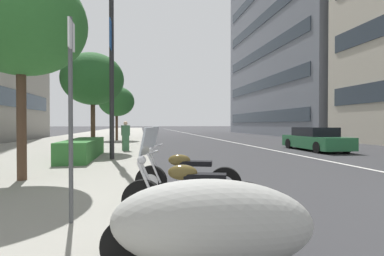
% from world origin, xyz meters
% --- Properties ---
extents(sidewalk_right_plaza, '(160.00, 10.04, 0.15)m').
position_xyz_m(sidewalk_right_plaza, '(30.00, 12.30, 0.07)').
color(sidewalk_right_plaza, gray).
rests_on(sidewalk_right_plaza, ground).
extents(lane_centre_stripe, '(110.00, 0.16, 0.01)m').
position_xyz_m(lane_centre_stripe, '(35.00, 0.00, 0.00)').
color(lane_centre_stripe, silver).
rests_on(lane_centre_stripe, ground).
extents(motorcycle_far_end_row, '(1.23, 2.17, 0.98)m').
position_xyz_m(motorcycle_far_end_row, '(0.08, 6.99, 0.53)').
color(motorcycle_far_end_row, '#9E9E99').
rests_on(motorcycle_far_end_row, ground).
extents(motorcycle_under_tarp, '(0.87, 2.20, 1.49)m').
position_xyz_m(motorcycle_under_tarp, '(1.59, 6.90, 0.45)').
color(motorcycle_under_tarp, black).
rests_on(motorcycle_under_tarp, ground).
extents(motorcycle_second_in_row, '(0.88, 2.13, 1.49)m').
position_xyz_m(motorcycle_second_in_row, '(3.04, 6.75, 0.45)').
color(motorcycle_second_in_row, black).
rests_on(motorcycle_second_in_row, ground).
extents(car_lead_in_lane, '(4.70, 2.01, 1.35)m').
position_xyz_m(car_lead_in_lane, '(12.20, -2.39, 0.63)').
color(car_lead_in_lane, '#236038').
rests_on(car_lead_in_lane, ground).
extents(parking_sign_by_curb, '(0.32, 0.06, 2.88)m').
position_xyz_m(parking_sign_by_curb, '(1.52, 8.61, 1.86)').
color(parking_sign_by_curb, '#47494C').
rests_on(parking_sign_by_curb, sidewalk_right_plaza).
extents(street_lamp_with_banners, '(1.26, 2.19, 7.85)m').
position_xyz_m(street_lamp_with_banners, '(8.90, 8.48, 4.91)').
color(street_lamp_with_banners, '#232326').
rests_on(street_lamp_with_banners, sidewalk_right_plaza).
extents(clipped_hedge_bed, '(4.50, 1.10, 0.76)m').
position_xyz_m(clipped_hedge_bed, '(9.43, 9.99, 0.53)').
color(clipped_hedge_bed, '#337033').
rests_on(clipped_hedge_bed, sidewalk_right_plaza).
extents(street_tree_mid_sidewalk, '(3.12, 3.12, 5.25)m').
position_xyz_m(street_tree_mid_sidewalk, '(4.93, 10.55, 4.06)').
color(street_tree_mid_sidewalk, '#473323').
rests_on(street_tree_mid_sidewalk, sidewalk_right_plaza).
extents(street_tree_by_lamp_post, '(3.06, 3.06, 4.95)m').
position_xyz_m(street_tree_by_lamp_post, '(12.14, 10.02, 3.79)').
color(street_tree_by_lamp_post, '#473323').
rests_on(street_tree_by_lamp_post, sidewalk_right_plaza).
extents(street_tree_far_plaza, '(3.00, 3.00, 4.62)m').
position_xyz_m(street_tree_far_plaza, '(22.23, 9.69, 3.48)').
color(street_tree_far_plaza, '#473323').
rests_on(street_tree_far_plaza, sidewalk_right_plaza).
extents(pedestrian_on_plaza, '(0.38, 0.46, 1.54)m').
position_xyz_m(pedestrian_on_plaza, '(12.43, 8.44, 0.92)').
color(pedestrian_on_plaza, '#3F724C').
rests_on(pedestrian_on_plaza, sidewalk_right_plaza).
extents(office_tower_far_left_down_avenue, '(27.15, 18.94, 32.08)m').
position_xyz_m(office_tower_far_left_down_avenue, '(35.41, -18.70, 16.04)').
color(office_tower_far_left_down_avenue, slate).
rests_on(office_tower_far_left_down_avenue, ground).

